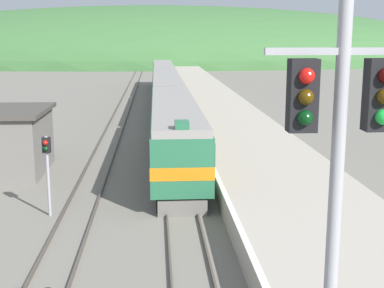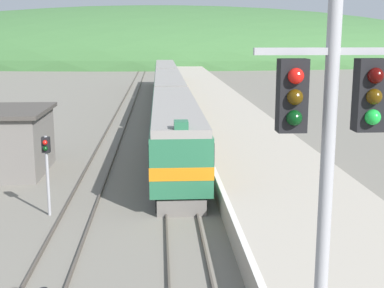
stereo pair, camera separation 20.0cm
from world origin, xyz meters
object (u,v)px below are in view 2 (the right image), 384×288
signal_post_siding (47,159)px  carriage_second (169,93)px  express_train_lead_car (175,132)px  signal_mast_main (326,202)px  carriage_third (166,76)px

signal_post_siding → carriage_second: bearing=79.1°
express_train_lead_car → carriage_second: express_train_lead_car is taller
signal_mast_main → carriage_third: bearing=91.1°
express_train_lead_car → signal_mast_main: bearing=-86.9°
express_train_lead_car → signal_post_siding: (-6.13, -9.24, 0.48)m
express_train_lead_car → signal_post_siding: express_train_lead_car is taller
express_train_lead_car → carriage_third: express_train_lead_car is taller
carriage_third → signal_mast_main: bearing=-88.9°
carriage_third → signal_post_siding: (-6.13, -55.52, 0.49)m
carriage_third → signal_post_siding: bearing=-96.3°
signal_mast_main → carriage_second: bearing=91.7°
express_train_lead_car → signal_post_siding: size_ratio=5.39×
signal_mast_main → signal_post_siding: bearing=114.3°
express_train_lead_car → carriage_third: size_ratio=0.89×
express_train_lead_car → signal_post_siding: bearing=-123.6°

